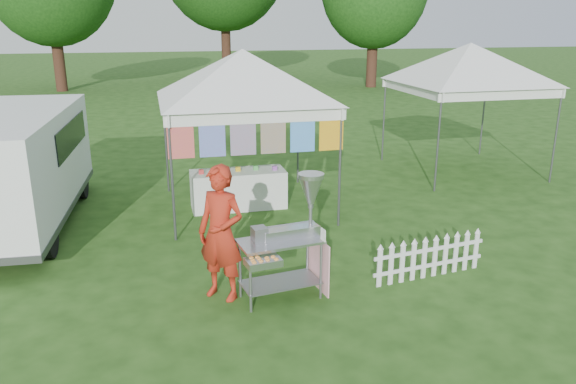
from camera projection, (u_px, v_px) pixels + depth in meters
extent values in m
plane|color=#204213|center=(289.00, 286.00, 7.71)|extent=(120.00, 120.00, 0.00)
cylinder|color=#59595E|center=(172.00, 179.00, 9.01)|extent=(0.04, 0.04, 2.10)
cylinder|color=#59595E|center=(340.00, 168.00, 9.65)|extent=(0.04, 0.04, 2.10)
cylinder|color=#59595E|center=(166.00, 143.00, 11.65)|extent=(0.04, 0.04, 2.10)
cylinder|color=#59595E|center=(298.00, 136.00, 12.29)|extent=(0.04, 0.04, 2.10)
cube|color=white|center=(258.00, 117.00, 9.05)|extent=(3.00, 0.03, 0.22)
cube|color=white|center=(232.00, 95.00, 11.69)|extent=(3.00, 0.03, 0.22)
pyramid|color=white|center=(242.00, 49.00, 10.08)|extent=(4.24, 4.24, 0.90)
cylinder|color=#59595E|center=(258.00, 112.00, 9.03)|extent=(3.00, 0.03, 0.03)
cube|color=#BE176D|center=(180.00, 137.00, 8.85)|extent=(0.42, 0.01, 0.70)
cube|color=purple|center=(212.00, 135.00, 8.96)|extent=(0.42, 0.01, 0.70)
cube|color=#30A5B6|center=(243.00, 134.00, 9.07)|extent=(0.42, 0.01, 0.70)
cube|color=#FBB30D|center=(273.00, 133.00, 9.19)|extent=(0.42, 0.01, 0.70)
cube|color=blue|center=(303.00, 131.00, 9.30)|extent=(0.42, 0.01, 0.70)
cube|color=#E75619|center=(331.00, 130.00, 9.42)|extent=(0.42, 0.01, 0.70)
cylinder|color=#59595E|center=(438.00, 143.00, 11.65)|extent=(0.04, 0.04, 2.10)
cylinder|color=#59595E|center=(556.00, 136.00, 12.30)|extent=(0.04, 0.04, 2.10)
cylinder|color=#59595E|center=(384.00, 120.00, 14.29)|extent=(0.04, 0.04, 2.10)
cylinder|color=#59595E|center=(483.00, 116.00, 14.93)|extent=(0.04, 0.04, 2.10)
cube|color=white|center=(503.00, 95.00, 11.69)|extent=(3.00, 0.03, 0.22)
cube|color=white|center=(437.00, 81.00, 14.33)|extent=(3.00, 0.03, 0.22)
pyramid|color=white|center=(471.00, 43.00, 12.72)|extent=(4.24, 4.24, 0.90)
cylinder|color=#59595E|center=(504.00, 91.00, 11.67)|extent=(3.00, 0.03, 0.03)
cylinder|color=#331C12|center=(58.00, 51.00, 28.04)|extent=(0.56, 0.56, 3.96)
cylinder|color=#331C12|center=(226.00, 38.00, 33.67)|extent=(0.56, 0.56, 4.84)
cylinder|color=#331C12|center=(372.00, 54.00, 29.88)|extent=(0.56, 0.56, 3.52)
cylinder|color=gray|center=(250.00, 283.00, 6.91)|extent=(0.04, 0.04, 0.80)
cylinder|color=gray|center=(321.00, 270.00, 7.25)|extent=(0.04, 0.04, 0.80)
cylinder|color=gray|center=(240.00, 269.00, 7.29)|extent=(0.04, 0.04, 0.80)
cylinder|color=gray|center=(307.00, 258.00, 7.64)|extent=(0.04, 0.04, 0.80)
cube|color=gray|center=(280.00, 282.00, 7.32)|extent=(1.07, 0.65, 0.01)
cube|color=#B7B7BC|center=(280.00, 241.00, 7.15)|extent=(1.13, 0.68, 0.04)
cube|color=#B7B7BC|center=(290.00, 232.00, 7.23)|extent=(0.78, 0.33, 0.13)
cube|color=gray|center=(259.00, 235.00, 7.06)|extent=(0.20, 0.22, 0.19)
cylinder|color=gray|center=(311.00, 207.00, 7.24)|extent=(0.05, 0.05, 0.80)
cone|color=#B7B7BC|center=(311.00, 190.00, 7.17)|extent=(0.36, 0.36, 0.35)
cylinder|color=#B7B7BC|center=(311.00, 176.00, 7.11)|extent=(0.38, 0.38, 0.05)
cube|color=#B7B7BC|center=(263.00, 262.00, 6.76)|extent=(0.46, 0.32, 0.09)
cube|color=pink|center=(318.00, 263.00, 7.47)|extent=(0.11, 0.66, 0.72)
cube|color=white|center=(323.00, 235.00, 7.08)|extent=(0.03, 0.12, 0.16)
imported|color=#B02715|center=(221.00, 233.00, 7.16)|extent=(0.77, 0.75, 1.78)
cube|color=white|center=(9.00, 162.00, 9.59)|extent=(2.19, 4.88, 1.67)
cube|color=#59595E|center=(16.00, 208.00, 9.84)|extent=(2.21, 4.93, 0.11)
cube|color=white|center=(40.00, 157.00, 11.64)|extent=(1.85, 0.78, 0.86)
cube|color=black|center=(72.00, 136.00, 10.21)|extent=(0.17, 2.63, 0.53)
cube|color=black|center=(39.00, 120.00, 11.77)|extent=(1.62, 0.12, 0.53)
cylinder|color=black|center=(47.00, 237.00, 8.55)|extent=(0.25, 0.66, 0.65)
cylinder|color=black|center=(80.00, 182.00, 11.42)|extent=(0.25, 0.66, 0.65)
cube|color=white|center=(380.00, 268.00, 7.60)|extent=(0.07, 0.03, 0.56)
cube|color=white|center=(391.00, 266.00, 7.67)|extent=(0.07, 0.03, 0.56)
cube|color=white|center=(402.00, 264.00, 7.73)|extent=(0.07, 0.03, 0.56)
cube|color=white|center=(413.00, 262.00, 7.80)|extent=(0.07, 0.03, 0.56)
cube|color=white|center=(424.00, 260.00, 7.86)|extent=(0.07, 0.03, 0.56)
cube|color=white|center=(435.00, 258.00, 7.92)|extent=(0.07, 0.03, 0.56)
cube|color=white|center=(445.00, 256.00, 7.99)|extent=(0.07, 0.03, 0.56)
cube|color=white|center=(456.00, 254.00, 8.05)|extent=(0.07, 0.03, 0.56)
cube|color=white|center=(466.00, 252.00, 8.12)|extent=(0.07, 0.03, 0.56)
cube|color=white|center=(476.00, 250.00, 8.18)|extent=(0.07, 0.03, 0.56)
cube|color=white|center=(429.00, 265.00, 7.92)|extent=(1.79, 0.28, 0.05)
cube|color=white|center=(430.00, 250.00, 7.85)|extent=(1.79, 0.28, 0.05)
cube|color=white|center=(238.00, 189.00, 10.84)|extent=(1.80, 0.70, 0.73)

